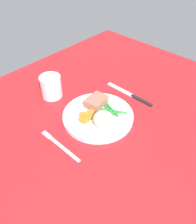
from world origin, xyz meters
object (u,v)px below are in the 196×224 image
meat_portion (96,102)px  fork (60,146)px  dinner_plate (98,116)px  knife (130,95)px  water_glass (51,88)px

meat_portion → fork: size_ratio=0.44×
dinner_plate → fork: size_ratio=1.42×
dinner_plate → fork: dinner_plate is taller
fork → dinner_plate: bearing=-0.1°
knife → meat_portion: bearing=161.5°
knife → water_glass: bearing=130.9°
meat_portion → water_glass: size_ratio=0.88×
knife → fork: bearing=177.1°
water_glass → dinner_plate: bearing=-82.5°
fork → meat_portion: bearing=10.3°
water_glass → meat_portion: bearing=-70.9°
meat_portion → water_glass: 18.15cm
meat_portion → water_glass: bearing=109.1°
dinner_plate → water_glass: 21.22cm
meat_portion → knife: meat_portion is taller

